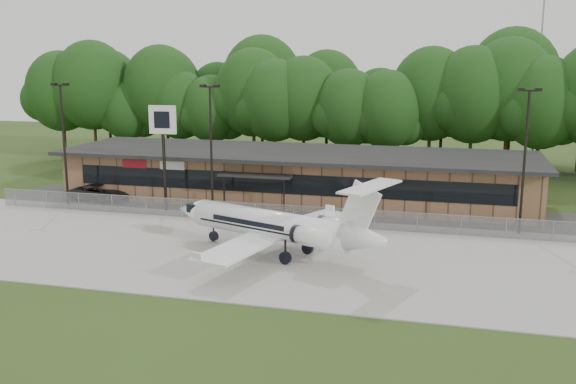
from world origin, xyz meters
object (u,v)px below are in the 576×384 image
(suv, at_px, (101,193))
(pole_sign, at_px, (163,131))
(terminal, at_px, (297,175))
(business_jet, at_px, (278,227))

(suv, bearing_deg, pole_sign, -100.82)
(terminal, distance_m, suv, 17.08)
(business_jet, bearing_deg, pole_sign, 161.83)
(business_jet, height_order, pole_sign, pole_sign)
(terminal, bearing_deg, pole_sign, -142.07)
(business_jet, xyz_separation_m, suv, (-19.12, 11.43, -1.17))
(business_jet, height_order, suv, business_jet)
(pole_sign, bearing_deg, suv, 163.32)
(business_jet, distance_m, pole_sign, 16.02)
(terminal, xyz_separation_m, pole_sign, (-9.17, -7.14, 4.36))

